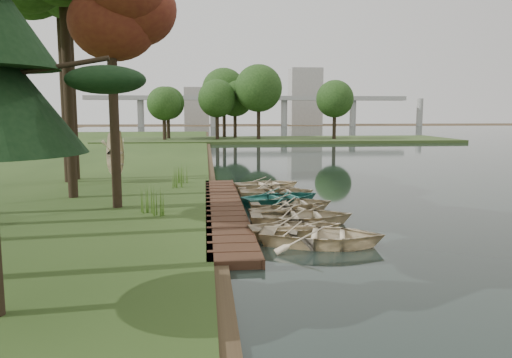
{
  "coord_description": "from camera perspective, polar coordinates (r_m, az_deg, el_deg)",
  "views": [
    {
      "loc": [
        -2.38,
        -21.04,
        4.33
      ],
      "look_at": [
        -0.05,
        1.84,
        1.2
      ],
      "focal_mm": 35.0,
      "sensor_mm": 36.0,
      "label": 1
    }
  ],
  "objects": [
    {
      "name": "building_a",
      "position": [
        164.33,
        5.64,
        9.35
      ],
      "size": [
        10.0,
        8.0,
        18.0
      ],
      "primitive_type": "cube",
      "color": "#A5A5A0",
      "rests_on": "ground"
    },
    {
      "name": "rowboat_7",
      "position": [
        26.03,
        1.47,
        -0.97
      ],
      "size": [
        3.58,
        2.88,
        0.66
      ],
      "primitive_type": "imported",
      "rotation": [
        0.0,
        0.0,
        1.36
      ],
      "color": "beige",
      "rests_on": "water"
    },
    {
      "name": "stored_rowboat",
      "position": [
        29.47,
        -15.61,
        0.21
      ],
      "size": [
        3.52,
        3.1,
        0.6
      ],
      "primitive_type": "imported",
      "rotation": [
        3.14,
        0.0,
        1.15
      ],
      "color": "beige",
      "rests_on": "bank"
    },
    {
      "name": "boardwalk",
      "position": [
        21.47,
        -3.62,
        -3.48
      ],
      "size": [
        1.6,
        16.0,
        0.3
      ],
      "primitive_type": "cube",
      "color": "#3B2417",
      "rests_on": "ground"
    },
    {
      "name": "tree_2",
      "position": [
        21.86,
        -16.29,
        17.02
      ],
      "size": [
        3.58,
        3.58,
        9.3
      ],
      "color": "black",
      "rests_on": "bank"
    },
    {
      "name": "rowboat_2",
      "position": [
        18.98,
        5.22,
        -4.04
      ],
      "size": [
        4.06,
        2.98,
        0.82
      ],
      "primitive_type": "imported",
      "rotation": [
        0.0,
        0.0,
        1.53
      ],
      "color": "beige",
      "rests_on": "water"
    },
    {
      "name": "reeds_0",
      "position": [
        20.32,
        -12.37,
        -2.32
      ],
      "size": [
        0.6,
        0.6,
        1.07
      ],
      "primitive_type": "cone",
      "color": "#3F661E",
      "rests_on": "bank"
    },
    {
      "name": "rowboat_5",
      "position": [
        23.06,
        3.01,
        -1.96
      ],
      "size": [
        4.48,
        3.83,
        0.78
      ],
      "primitive_type": "imported",
      "rotation": [
        0.0,
        0.0,
        1.92
      ],
      "color": "teal",
      "rests_on": "water"
    },
    {
      "name": "rowboat_6",
      "position": [
        24.67,
        2.42,
        -1.33
      ],
      "size": [
        3.75,
        2.7,
        0.77
      ],
      "primitive_type": "imported",
      "rotation": [
        0.0,
        0.0,
        1.59
      ],
      "color": "beige",
      "rests_on": "water"
    },
    {
      "name": "rowboat_1",
      "position": [
        17.41,
        4.64,
        -5.33
      ],
      "size": [
        3.59,
        2.76,
        0.69
      ],
      "primitive_type": "imported",
      "rotation": [
        0.0,
        0.0,
        1.69
      ],
      "color": "beige",
      "rests_on": "water"
    },
    {
      "name": "bridge",
      "position": [
        141.83,
        0.14,
        8.87
      ],
      "size": [
        95.9,
        4.0,
        8.6
      ],
      "color": "#A5A5A0",
      "rests_on": "ground"
    },
    {
      "name": "rowboat_4",
      "position": [
        21.68,
        4.04,
        -2.63
      ],
      "size": [
        3.73,
        2.75,
        0.75
      ],
      "primitive_type": "imported",
      "rotation": [
        0.0,
        0.0,
        1.62
      ],
      "color": "beige",
      "rests_on": "water"
    },
    {
      "name": "ground",
      "position": [
        21.61,
        0.64,
        -3.8
      ],
      "size": [
        300.0,
        300.0,
        0.0
      ],
      "primitive_type": "plane",
      "color": "#3D2F1D"
    },
    {
      "name": "rowboat_8",
      "position": [
        27.39,
        1.31,
        -0.44
      ],
      "size": [
        4.02,
        3.21,
        0.75
      ],
      "primitive_type": "imported",
      "rotation": [
        0.0,
        0.0,
        1.76
      ],
      "color": "beige",
      "rests_on": "water"
    },
    {
      "name": "peninsula",
      "position": [
        71.91,
        2.51,
        4.48
      ],
      "size": [
        50.0,
        14.0,
        0.45
      ],
      "primitive_type": "cube",
      "color": "#354920",
      "rests_on": "ground"
    },
    {
      "name": "reeds_1",
      "position": [
        19.6,
        -11.2,
        -2.59
      ],
      "size": [
        0.6,
        0.6,
        1.12
      ],
      "primitive_type": "cone",
      "color": "#3F661E",
      "rests_on": "bank"
    },
    {
      "name": "rowboat_3",
      "position": [
        20.49,
        3.88,
        -3.32
      ],
      "size": [
        3.89,
        3.26,
        0.69
      ],
      "primitive_type": "imported",
      "rotation": [
        0.0,
        0.0,
        1.87
      ],
      "color": "beige",
      "rests_on": "water"
    },
    {
      "name": "reeds_3",
      "position": [
        28.52,
        -8.37,
        0.68
      ],
      "size": [
        0.6,
        0.6,
        1.11
      ],
      "primitive_type": "cone",
      "color": "#3F661E",
      "rests_on": "bank"
    },
    {
      "name": "building_b",
      "position": [
        166.07,
        -6.78,
        8.28
      ],
      "size": [
        8.0,
        8.0,
        12.0
      ],
      "primitive_type": "cube",
      "color": "#A5A5A0",
      "rests_on": "ground"
    },
    {
      "name": "rowboat_0",
      "position": [
        16.19,
        7.55,
        -6.13
      ],
      "size": [
        4.58,
        3.77,
        0.82
      ],
      "primitive_type": "imported",
      "rotation": [
        0.0,
        0.0,
        1.31
      ],
      "color": "beige",
      "rests_on": "water"
    },
    {
      "name": "reeds_2",
      "position": [
        26.77,
        -8.98,
        0.2
      ],
      "size": [
        0.6,
        0.6,
        1.1
      ],
      "primitive_type": "cone",
      "color": "#3F661E",
      "rests_on": "bank"
    },
    {
      "name": "far_trees",
      "position": [
        71.42,
        -0.14,
        9.44
      ],
      "size": [
        45.6,
        5.6,
        8.8
      ],
      "color": "black",
      "rests_on": "peninsula"
    }
  ]
}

